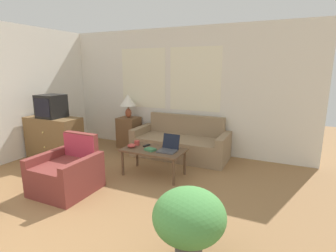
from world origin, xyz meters
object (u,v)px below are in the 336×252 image
Objects in this scene: couch at (181,144)px; potted_plant at (189,218)px; television at (51,106)px; snack_bowl at (132,146)px; tv_remote at (147,145)px; laptop at (169,147)px; table_lamp at (128,101)px; book_red at (150,149)px; cup_navy at (137,143)px; armchair at (68,173)px; coffee_table at (154,152)px.

couch is 3.05m from potted_plant.
television is 1.90m from snack_bowl.
television is at bearing -174.40° from tv_remote.
table_lamp is at bearing 142.87° from laptop.
book_red is at bearing -157.06° from laptop.
table_lamp reaches higher than couch.
tv_remote is 0.21× the size of potted_plant.
snack_bowl is (0.88, -1.26, -0.56)m from table_lamp.
snack_bowl is at bearing -136.66° from tv_remote.
cup_navy reaches higher than snack_bowl.
laptop is at bearing 8.73° from snack_bowl.
coffee_table is (0.88, 1.03, 0.14)m from armchair.
couch is 1.85× the size of coffee_table.
television reaches higher than book_red.
couch is 2.66m from television.
television is (-2.25, -1.18, 0.80)m from couch.
couch is 2.36× the size of armchair.
coffee_table is 0.40m from snack_bowl.
book_red is (1.26, -1.28, -0.58)m from table_lamp.
armchair is 1.10× the size of potted_plant.
laptop reaches higher than book_red.
book_red is at bearing 128.45° from potted_plant.
armchair is at bearing -136.86° from laptop.
laptop reaches higher than coffee_table.
couch is at bearing 75.69° from tv_remote.
potted_plant is (1.46, -1.81, -0.00)m from tv_remote.
armchair is 2.25m from potted_plant.
cup_navy is 2.43m from potted_plant.
armchair is 1.54× the size of table_lamp.
table_lamp is 1.53m from cup_navy.
coffee_table is at bearing -171.86° from laptop.
armchair is 2.62× the size of laptop.
armchair is at bearing 162.77° from potted_plant.
laptop is (0.21, -1.06, 0.26)m from couch.
television is at bearing 144.20° from armchair.
cup_navy is (-0.64, 0.06, -0.02)m from laptop.
potted_plant is (1.65, -1.63, -0.02)m from snack_bowl.
armchair is at bearing -130.46° from coffee_table.
coffee_table is (-0.05, -1.10, 0.15)m from couch.
couch is 20.38× the size of cup_navy.
table_lamp is 5.58× the size of cup_navy.
couch is 3.65× the size of table_lamp.
cup_navy is (0.50, 1.13, 0.23)m from armchair.
television reaches higher than armchair.
potted_plant reaches higher than coffee_table.
snack_bowl is 0.26m from tv_remote.
television is 0.45× the size of coffee_table.
couch reaches higher than laptop.
cup_navy is at bearing 5.49° from television.
snack_bowl is at bearing 177.14° from book_red.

